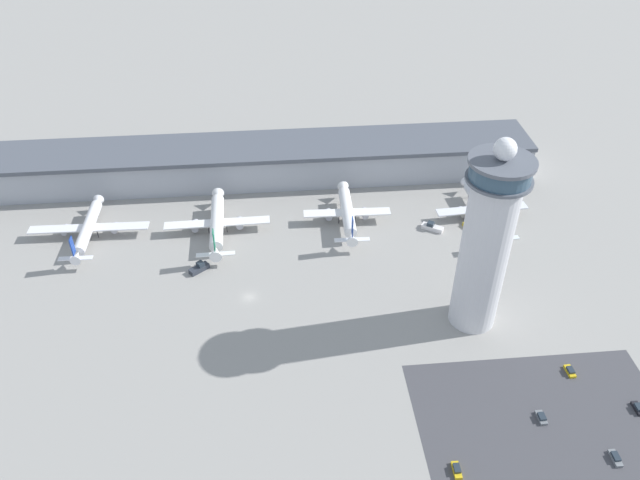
# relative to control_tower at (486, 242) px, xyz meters

# --- Properties ---
(ground_plane) EXTENTS (1000.00, 1000.00, 0.00)m
(ground_plane) POSITION_rel_control_tower_xyz_m (-65.58, 15.32, -28.75)
(ground_plane) COLOR gray
(terminal_building) EXTENTS (221.72, 25.00, 14.65)m
(terminal_building) POSITION_rel_control_tower_xyz_m (-65.58, 85.32, -21.33)
(terminal_building) COLOR #A3A8B2
(terminal_building) RESTS_ON ground
(control_tower) EXTENTS (17.02, 17.02, 59.87)m
(control_tower) POSITION_rel_control_tower_xyz_m (0.00, 0.00, 0.00)
(control_tower) COLOR silver
(control_tower) RESTS_ON ground
(parking_lot_surface) EXTENTS (64.00, 40.00, 0.01)m
(parking_lot_surface) POSITION_rel_control_tower_xyz_m (8.02, -36.25, -28.74)
(parking_lot_surface) COLOR #424247
(parking_lot_surface) RESTS_ON ground
(airplane_gate_alpha) EXTENTS (40.90, 36.05, 12.49)m
(airplane_gate_alpha) POSITION_rel_control_tower_xyz_m (-120.51, 50.98, -24.55)
(airplane_gate_alpha) COLOR white
(airplane_gate_alpha) RESTS_ON ground
(airplane_gate_bravo) EXTENTS (36.78, 38.36, 13.88)m
(airplane_gate_bravo) POSITION_rel_control_tower_xyz_m (-76.40, 49.89, -24.49)
(airplane_gate_bravo) COLOR white
(airplane_gate_bravo) RESTS_ON ground
(airplane_gate_charlie) EXTENTS (31.12, 35.10, 13.69)m
(airplane_gate_charlie) POSITION_rel_control_tower_xyz_m (-30.54, 51.47, -24.11)
(airplane_gate_charlie) COLOR white
(airplane_gate_charlie) RESTS_ON ground
(airplane_gate_delta) EXTENTS (33.63, 38.57, 12.72)m
(airplane_gate_delta) POSITION_rel_control_tower_xyz_m (18.28, 49.69, -24.48)
(airplane_gate_delta) COLOR silver
(airplane_gate_delta) RESTS_ON ground
(service_truck_catering) EXTENTS (7.97, 4.63, 2.42)m
(service_truck_catering) POSITION_rel_control_tower_xyz_m (14.37, 46.41, -27.91)
(service_truck_catering) COLOR black
(service_truck_catering) RESTS_ON ground
(service_truck_fuel) EXTENTS (7.82, 6.21, 2.77)m
(service_truck_fuel) POSITION_rel_control_tower_xyz_m (-1.07, 44.99, -27.79)
(service_truck_fuel) COLOR black
(service_truck_fuel) RESTS_ON ground
(service_truck_baggage) EXTENTS (6.77, 6.09, 3.07)m
(service_truck_baggage) POSITION_rel_control_tower_xyz_m (-81.56, 29.62, -27.68)
(service_truck_baggage) COLOR black
(service_truck_baggage) RESTS_ON ground
(car_green_van) EXTENTS (1.76, 4.24, 1.48)m
(car_green_van) POSITION_rel_control_tower_xyz_m (33.03, -36.11, -28.17)
(car_green_van) COLOR black
(car_green_van) RESTS_ON ground
(car_white_wagon) EXTENTS (1.92, 4.33, 1.41)m
(car_white_wagon) POSITION_rel_control_tower_xyz_m (20.83, -22.71, -28.20)
(car_white_wagon) COLOR black
(car_white_wagon) RESTS_ON ground
(car_red_hatchback) EXTENTS (1.84, 4.48, 1.48)m
(car_red_hatchback) POSITION_rel_control_tower_xyz_m (-17.56, -49.02, -28.17)
(car_red_hatchback) COLOR black
(car_red_hatchback) RESTS_ON ground
(car_yellow_taxi) EXTENTS (1.91, 4.20, 1.40)m
(car_yellow_taxi) POSITION_rel_control_tower_xyz_m (7.50, -36.61, -28.21)
(car_yellow_taxi) COLOR black
(car_yellow_taxi) RESTS_ON ground
(car_maroon_suv) EXTENTS (1.74, 4.60, 1.38)m
(car_maroon_suv) POSITION_rel_control_tower_xyz_m (20.68, -49.33, -28.21)
(car_maroon_suv) COLOR black
(car_maroon_suv) RESTS_ON ground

